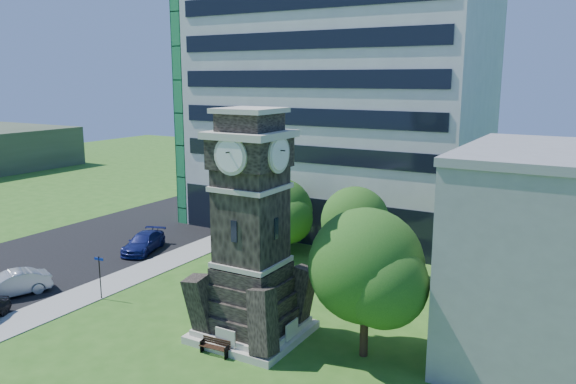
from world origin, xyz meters
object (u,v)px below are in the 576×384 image
Objects in this scene: park_bench at (215,346)px; street_sign at (100,272)px; clock_tower at (251,242)px; car_street_mid at (11,284)px; car_east_lot at (522,372)px; car_street_north at (144,242)px.

park_bench is 10.95m from street_sign.
park_bench is (-0.44, -2.74, -4.84)m from clock_tower.
car_street_mid is 16.01m from park_bench.
street_sign reaches higher than park_bench.
car_street_north is at bearing 94.02° from car_east_lot.
car_street_mid reaches higher than car_east_lot.
street_sign is at bearing 46.71° from car_street_mid.
car_east_lot is (29.79, 4.98, -0.10)m from car_street_mid.
car_street_mid is at bearing 176.90° from park_bench.
car_street_north is 1.03× the size of car_east_lot.
park_bench is at bearing -99.04° from clock_tower.
car_east_lot is at bearing 8.01° from clock_tower.
park_bench is (-13.79, -4.61, -0.24)m from car_east_lot.
street_sign is at bearing -80.17° from car_street_north.
clock_tower is 5.57m from park_bench.
clock_tower reaches higher than car_street_mid.
clock_tower is 4.36× the size of street_sign.
car_street_mid is 0.94× the size of car_street_north.
street_sign is (-11.08, -0.55, -3.53)m from clock_tower.
street_sign reaches higher than car_street_mid.
car_east_lot is 14.54m from park_bench.
park_bench is at bearing 124.57° from car_east_lot.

